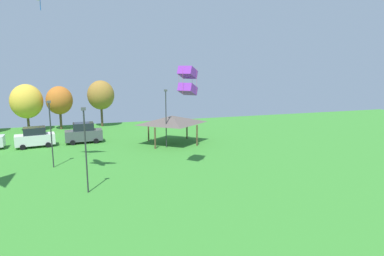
# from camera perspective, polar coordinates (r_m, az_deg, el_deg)

# --- Properties ---
(kite_flying_0) EXTENTS (2.09, 2.09, 2.74)m
(kite_flying_0) POSITION_cam_1_polar(r_m,az_deg,el_deg) (31.72, -0.74, 7.88)
(kite_flying_0) COLOR purple
(parked_car_second_from_left) EXTENTS (4.72, 2.52, 2.47)m
(parked_car_second_from_left) POSITION_cam_1_polar(r_m,az_deg,el_deg) (45.96, -24.71, -1.42)
(parked_car_second_from_left) COLOR silver
(parked_car_second_from_left) RESTS_ON ground
(parked_car_third_from_left) EXTENTS (4.66, 2.28, 2.61)m
(parked_car_third_from_left) POSITION_cam_1_polar(r_m,az_deg,el_deg) (46.18, -17.61, -0.81)
(parked_car_third_from_left) COLOR #4C5156
(parked_car_third_from_left) RESTS_ON ground
(park_pavilion) EXTENTS (6.85, 5.57, 3.60)m
(park_pavilion) POSITION_cam_1_polar(r_m,az_deg,el_deg) (43.42, -3.37, 1.40)
(park_pavilion) COLOR brown
(park_pavilion) RESTS_ON ground
(light_post_0) EXTENTS (0.36, 0.20, 7.06)m
(light_post_0) POSITION_cam_1_polar(r_m,az_deg,el_deg) (41.27, -4.36, 2.11)
(light_post_0) COLOR #2D2D33
(light_post_0) RESTS_ON ground
(light_post_1) EXTENTS (0.36, 0.20, 6.60)m
(light_post_1) POSITION_cam_1_polar(r_m,az_deg,el_deg) (35.76, -22.46, -0.39)
(light_post_1) COLOR #2D2D33
(light_post_1) RESTS_ON ground
(light_post_2) EXTENTS (0.36, 0.20, 6.82)m
(light_post_2) POSITION_cam_1_polar(r_m,az_deg,el_deg) (27.75, -17.32, -2.83)
(light_post_2) COLOR #2D2D33
(light_post_2) RESTS_ON ground
(treeline_tree_2) EXTENTS (4.66, 4.66, 7.09)m
(treeline_tree_2) POSITION_cam_1_polar(r_m,az_deg,el_deg) (56.99, -25.87, 4.01)
(treeline_tree_2) COLOR brown
(treeline_tree_2) RESTS_ON ground
(treeline_tree_3) EXTENTS (3.94, 3.94, 6.70)m
(treeline_tree_3) POSITION_cam_1_polar(r_m,az_deg,el_deg) (56.51, -21.23, 4.31)
(treeline_tree_3) COLOR brown
(treeline_tree_3) RESTS_ON ground
(treeline_tree_4) EXTENTS (4.25, 4.25, 7.44)m
(treeline_tree_4) POSITION_cam_1_polar(r_m,az_deg,el_deg) (57.19, -14.95, 5.32)
(treeline_tree_4) COLOR brown
(treeline_tree_4) RESTS_ON ground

